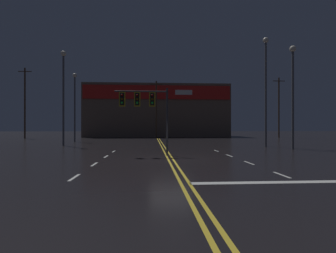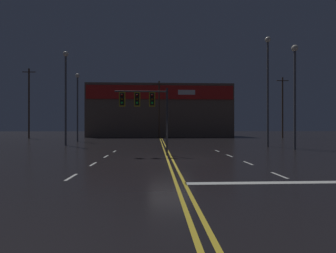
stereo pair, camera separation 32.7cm
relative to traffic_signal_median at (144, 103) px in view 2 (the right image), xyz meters
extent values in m
plane|color=black|center=(1.69, -2.19, -3.60)|extent=(200.00, 200.00, 0.00)
cube|color=gold|center=(1.54, -2.19, -3.59)|extent=(0.12, 60.00, 0.01)
cube|color=gold|center=(1.84, -2.19, -3.59)|extent=(0.12, 60.00, 0.01)
cube|color=silver|center=(-2.48, -7.59, -3.59)|extent=(0.12, 1.40, 0.01)
cube|color=silver|center=(-2.48, -3.99, -3.59)|extent=(0.12, 1.40, 0.01)
cube|color=silver|center=(-2.48, -0.39, -3.59)|extent=(0.12, 1.40, 0.01)
cube|color=silver|center=(-2.48, 3.21, -3.59)|extent=(0.12, 1.40, 0.01)
cube|color=silver|center=(5.87, -7.59, -3.59)|extent=(0.12, 1.40, 0.01)
cube|color=silver|center=(5.87, -3.99, -3.59)|extent=(0.12, 1.40, 0.01)
cube|color=silver|center=(5.87, -0.39, -3.59)|extent=(0.12, 1.40, 0.01)
cube|color=silver|center=(5.87, 3.21, -3.59)|extent=(0.12, 1.40, 0.01)
cube|color=silver|center=(5.87, -8.97, -3.59)|extent=(8.02, 0.40, 0.01)
cylinder|color=#38383D|center=(1.61, 0.02, -1.27)|extent=(0.14, 0.14, 4.66)
cylinder|color=#38383D|center=(-0.18, 0.02, 0.81)|extent=(3.59, 0.10, 0.10)
cube|color=black|center=(0.58, 0.02, 0.27)|extent=(0.28, 0.24, 0.84)
cube|color=gold|center=(0.58, 0.02, 0.27)|extent=(0.42, 0.08, 0.99)
sphere|color=#500705|center=(0.58, -0.14, 0.52)|extent=(0.17, 0.17, 0.17)
sphere|color=#543707|center=(0.58, -0.14, 0.27)|extent=(0.17, 0.17, 0.17)
sphere|color=green|center=(0.58, -0.14, 0.02)|extent=(0.17, 0.17, 0.17)
cube|color=black|center=(-0.44, 0.02, 0.27)|extent=(0.28, 0.24, 0.84)
cube|color=gold|center=(-0.44, 0.02, 0.27)|extent=(0.42, 0.08, 0.99)
sphere|color=#500705|center=(-0.44, -0.14, 0.52)|extent=(0.17, 0.17, 0.17)
sphere|color=#543707|center=(-0.44, -0.14, 0.27)|extent=(0.17, 0.17, 0.17)
sphere|color=green|center=(-0.44, -0.14, 0.02)|extent=(0.17, 0.17, 0.17)
cube|color=black|center=(-1.47, 0.02, 0.27)|extent=(0.28, 0.24, 0.84)
cube|color=gold|center=(-1.47, 0.02, 0.27)|extent=(0.42, 0.08, 0.99)
sphere|color=#500705|center=(-1.47, -0.14, 0.52)|extent=(0.17, 0.17, 0.17)
sphere|color=#543707|center=(-1.47, -0.14, 0.27)|extent=(0.17, 0.17, 0.17)
sphere|color=green|center=(-1.47, -0.14, 0.02)|extent=(0.17, 0.17, 0.17)
cylinder|color=#59595E|center=(-8.68, 10.08, 1.16)|extent=(0.20, 0.20, 9.51)
sphere|color=silver|center=(-8.68, 10.08, 6.08)|extent=(0.56, 0.56, 0.56)
cylinder|color=#59595E|center=(-9.63, 17.47, 0.74)|extent=(0.20, 0.20, 8.67)
sphere|color=silver|center=(-9.63, 17.47, 5.24)|extent=(0.56, 0.56, 0.56)
cylinder|color=#59595E|center=(11.90, 7.33, 1.62)|extent=(0.20, 0.20, 10.44)
sphere|color=silver|center=(11.90, 7.33, 7.01)|extent=(0.56, 0.56, 0.56)
cylinder|color=#59595E|center=(12.91, 4.15, 0.73)|extent=(0.20, 0.20, 8.65)
sphere|color=silver|center=(12.91, 4.15, 5.22)|extent=(0.56, 0.56, 0.56)
cube|color=brown|center=(1.69, 35.79, 1.51)|extent=(27.97, 10.00, 10.21)
cube|color=red|center=(1.69, 30.69, 4.83)|extent=(27.41, 0.20, 2.55)
cube|color=white|center=(6.59, 30.64, 4.83)|extent=(3.20, 0.16, 0.90)
cylinder|color=#4C3828|center=(-20.91, 27.89, 2.40)|extent=(0.26, 0.26, 11.99)
cube|color=#4C3828|center=(-20.91, 27.89, 7.79)|extent=(2.20, 0.12, 0.12)
cylinder|color=#4C3828|center=(1.41, 27.89, 1.40)|extent=(0.26, 0.26, 10.00)
cube|color=#4C3828|center=(1.41, 27.89, 5.80)|extent=(2.20, 0.12, 0.12)
cylinder|color=#4C3828|center=(23.57, 27.89, 1.84)|extent=(0.26, 0.26, 10.87)
cube|color=#4C3828|center=(23.57, 27.89, 6.67)|extent=(2.20, 0.12, 0.12)
camera|label=1|loc=(0.51, -18.01, -1.62)|focal=28.00mm
camera|label=2|loc=(0.84, -18.03, -1.62)|focal=28.00mm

